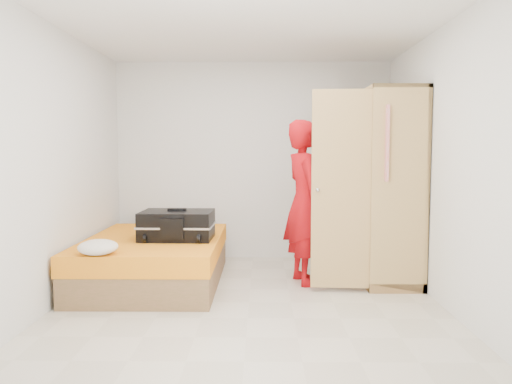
{
  "coord_description": "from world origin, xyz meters",
  "views": [
    {
      "loc": [
        0.12,
        -4.64,
        1.45
      ],
      "look_at": [
        0.06,
        0.68,
        1.0
      ],
      "focal_mm": 35.0,
      "sensor_mm": 36.0,
      "label": 1
    }
  ],
  "objects_px": {
    "bed": "(155,260)",
    "person": "(304,202)",
    "round_cushion": "(98,247)",
    "suitcase": "(177,225)",
    "wardrobe": "(382,191)"
  },
  "relations": [
    {
      "from": "bed",
      "to": "person",
      "type": "distance_m",
      "value": 1.75
    },
    {
      "from": "person",
      "to": "round_cushion",
      "type": "distance_m",
      "value": 2.19
    },
    {
      "from": "suitcase",
      "to": "round_cushion",
      "type": "height_order",
      "value": "suitcase"
    },
    {
      "from": "wardrobe",
      "to": "person",
      "type": "bearing_deg",
      "value": -172.22
    },
    {
      "from": "person",
      "to": "round_cushion",
      "type": "relative_size",
      "value": 4.9
    },
    {
      "from": "person",
      "to": "suitcase",
      "type": "xyz_separation_m",
      "value": [
        -1.37,
        -0.12,
        -0.24
      ]
    },
    {
      "from": "suitcase",
      "to": "round_cushion",
      "type": "bearing_deg",
      "value": -124.5
    },
    {
      "from": "wardrobe",
      "to": "suitcase",
      "type": "distance_m",
      "value": 2.28
    },
    {
      "from": "bed",
      "to": "wardrobe",
      "type": "relative_size",
      "value": 0.96
    },
    {
      "from": "round_cushion",
      "to": "wardrobe",
      "type": "bearing_deg",
      "value": 20.36
    },
    {
      "from": "bed",
      "to": "suitcase",
      "type": "distance_m",
      "value": 0.49
    },
    {
      "from": "bed",
      "to": "wardrobe",
      "type": "height_order",
      "value": "wardrobe"
    },
    {
      "from": "bed",
      "to": "round_cushion",
      "type": "distance_m",
      "value": 1.01
    },
    {
      "from": "wardrobe",
      "to": "suitcase",
      "type": "relative_size",
      "value": 2.68
    },
    {
      "from": "bed",
      "to": "person",
      "type": "xyz_separation_m",
      "value": [
        1.63,
        0.03,
        0.63
      ]
    }
  ]
}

